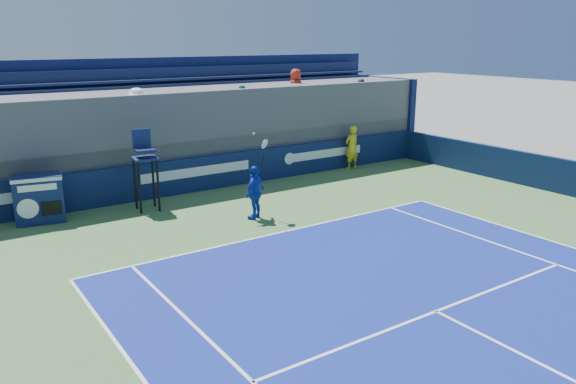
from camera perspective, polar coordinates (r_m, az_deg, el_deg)
ball_person at (r=22.64m, az=6.49°, el=4.51°), size 0.65×0.45×1.74m
back_hoarding at (r=19.47m, az=-9.29°, el=1.78°), size 20.40×0.21×1.20m
match_clock at (r=17.40m, az=-23.99°, el=-0.53°), size 1.43×0.95×1.40m
umpire_chair at (r=17.45m, az=-14.35°, el=3.04°), size 0.78×0.78×2.48m
tennis_player at (r=16.24m, az=-3.37°, el=-0.02°), size 1.02×0.79×2.57m
stadium_seating at (r=21.09m, az=-11.78°, el=6.11°), size 21.00×4.05×4.40m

